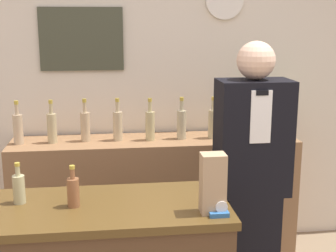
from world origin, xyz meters
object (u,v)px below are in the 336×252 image
Objects in this scene: potted_plant at (272,113)px; paper_bag at (213,183)px; tape_dispenser at (220,211)px; shopkeeper at (251,183)px.

paper_bag is (-0.74, -1.30, -0.05)m from potted_plant.
shopkeeper is at bearing 61.33° from tape_dispenser.
shopkeeper is 0.72m from paper_bag.
shopkeeper is 18.72× the size of tape_dispenser.
shopkeeper reaches higher than tape_dispenser.
shopkeeper is 0.72m from tape_dispenser.
potted_plant is (0.37, 0.72, 0.28)m from shopkeeper.
potted_plant is at bearing 60.39° from paper_bag.
potted_plant is 1.17× the size of paper_bag.
tape_dispenser is at bearing -118.67° from shopkeeper.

